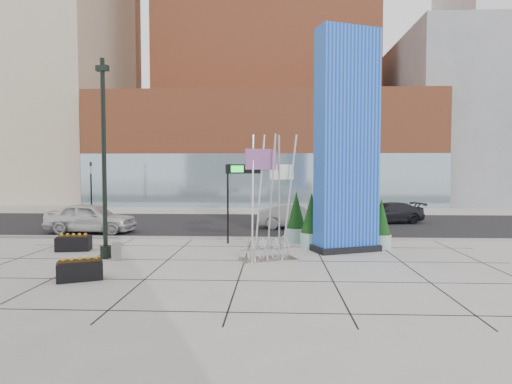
{
  "coord_description": "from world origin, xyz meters",
  "views": [
    {
      "loc": [
        2.15,
        -17.31,
        3.51
      ],
      "look_at": [
        1.31,
        2.0,
        2.5
      ],
      "focal_mm": 30.0,
      "sensor_mm": 36.0,
      "label": 1
    }
  ],
  "objects_px": {
    "blue_pylon": "(347,145)",
    "concrete_bollard": "(117,251)",
    "overhead_street_sign": "(241,176)",
    "car_white_west": "(91,218)",
    "lamp_post": "(104,177)",
    "car_silver_mid": "(298,216)",
    "public_art_sculpture": "(268,227)"
  },
  "relations": [
    {
      "from": "car_white_west",
      "to": "car_silver_mid",
      "type": "relative_size",
      "value": 1.07
    },
    {
      "from": "blue_pylon",
      "to": "concrete_bollard",
      "type": "bearing_deg",
      "value": 172.85
    },
    {
      "from": "concrete_bollard",
      "to": "overhead_street_sign",
      "type": "height_order",
      "value": "overhead_street_sign"
    },
    {
      "from": "overhead_street_sign",
      "to": "car_white_west",
      "type": "bearing_deg",
      "value": 137.27
    },
    {
      "from": "lamp_post",
      "to": "car_silver_mid",
      "type": "bearing_deg",
      "value": 47.08
    },
    {
      "from": "lamp_post",
      "to": "car_white_west",
      "type": "distance_m",
      "value": 7.8
    },
    {
      "from": "overhead_street_sign",
      "to": "car_white_west",
      "type": "xyz_separation_m",
      "value": [
        -8.59,
        3.01,
        -2.41
      ]
    },
    {
      "from": "lamp_post",
      "to": "concrete_bollard",
      "type": "relative_size",
      "value": 10.97
    },
    {
      "from": "blue_pylon",
      "to": "concrete_bollard",
      "type": "relative_size",
      "value": 13.24
    },
    {
      "from": "lamp_post",
      "to": "public_art_sculpture",
      "type": "relative_size",
      "value": 1.6
    },
    {
      "from": "blue_pylon",
      "to": "lamp_post",
      "type": "relative_size",
      "value": 1.21
    },
    {
      "from": "car_silver_mid",
      "to": "blue_pylon",
      "type": "bearing_deg",
      "value": -154.92
    },
    {
      "from": "public_art_sculpture",
      "to": "car_white_west",
      "type": "distance_m",
      "value": 11.97
    },
    {
      "from": "public_art_sculpture",
      "to": "car_silver_mid",
      "type": "relative_size",
      "value": 1.07
    },
    {
      "from": "lamp_post",
      "to": "overhead_street_sign",
      "type": "xyz_separation_m",
      "value": [
        5.13,
        3.56,
        0.03
      ]
    },
    {
      "from": "lamp_post",
      "to": "concrete_bollard",
      "type": "distance_m",
      "value": 2.93
    },
    {
      "from": "public_art_sculpture",
      "to": "lamp_post",
      "type": "bearing_deg",
      "value": 158.45
    },
    {
      "from": "overhead_street_sign",
      "to": "car_silver_mid",
      "type": "height_order",
      "value": "overhead_street_sign"
    },
    {
      "from": "concrete_bollard",
      "to": "car_white_west",
      "type": "height_order",
      "value": "car_white_west"
    },
    {
      "from": "concrete_bollard",
      "to": "car_white_west",
      "type": "distance_m",
      "value": 8.05
    },
    {
      "from": "blue_pylon",
      "to": "overhead_street_sign",
      "type": "distance_m",
      "value": 5.11
    },
    {
      "from": "car_white_west",
      "to": "blue_pylon",
      "type": "bearing_deg",
      "value": -106.87
    },
    {
      "from": "lamp_post",
      "to": "car_silver_mid",
      "type": "height_order",
      "value": "lamp_post"
    },
    {
      "from": "overhead_street_sign",
      "to": "blue_pylon",
      "type": "bearing_deg",
      "value": -42.81
    },
    {
      "from": "blue_pylon",
      "to": "car_silver_mid",
      "type": "height_order",
      "value": "blue_pylon"
    },
    {
      "from": "public_art_sculpture",
      "to": "concrete_bollard",
      "type": "relative_size",
      "value": 6.84
    },
    {
      "from": "blue_pylon",
      "to": "concrete_bollard",
      "type": "distance_m",
      "value": 10.38
    },
    {
      "from": "blue_pylon",
      "to": "car_silver_mid",
      "type": "relative_size",
      "value": 2.07
    },
    {
      "from": "blue_pylon",
      "to": "overhead_street_sign",
      "type": "relative_size",
      "value": 2.51
    },
    {
      "from": "public_art_sculpture",
      "to": "overhead_street_sign",
      "type": "relative_size",
      "value": 1.3
    },
    {
      "from": "car_silver_mid",
      "to": "concrete_bollard",
      "type": "bearing_deg",
      "value": 151.31
    },
    {
      "from": "blue_pylon",
      "to": "overhead_street_sign",
      "type": "height_order",
      "value": "blue_pylon"
    }
  ]
}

